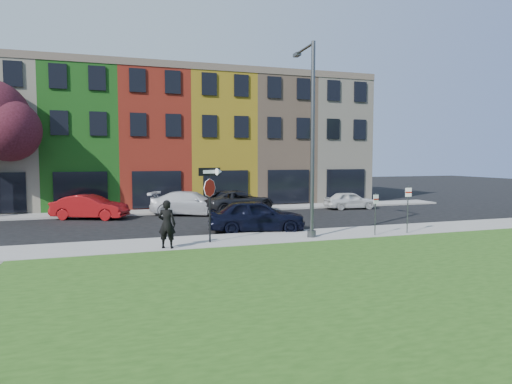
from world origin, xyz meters
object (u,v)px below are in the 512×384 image
object	(u,v)px
man	(167,224)
stop_sign	(210,189)
sedan_near	(257,216)
street_lamp	(311,140)

from	to	relation	value
man	stop_sign	bearing A→B (deg)	-137.17
stop_sign	man	size ratio (longest dim) A/B	1.64
stop_sign	sedan_near	distance (m)	4.27
stop_sign	man	world-z (taller)	stop_sign
man	street_lamp	size ratio (longest dim) A/B	0.22
sedan_near	stop_sign	bearing A→B (deg)	142.44
stop_sign	man	xyz separation A→B (m)	(-1.91, -0.68, -1.30)
street_lamp	man	bearing A→B (deg)	-170.44
man	street_lamp	world-z (taller)	street_lamp
stop_sign	street_lamp	bearing A→B (deg)	-17.72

